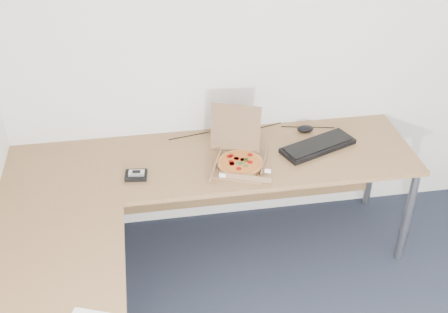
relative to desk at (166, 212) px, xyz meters
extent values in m
cube|color=olive|center=(0.32, 0.43, 0.01)|extent=(2.50, 0.70, 0.03)
cylinder|color=gray|center=(1.52, 0.73, -0.35)|extent=(0.05, 0.05, 0.70)
cube|color=#8D6847|center=(0.47, 0.32, 0.03)|extent=(0.31, 0.31, 0.01)
cube|color=#8D6847|center=(0.47, 0.49, 0.19)|extent=(0.31, 0.06, 0.30)
cylinder|color=#D68945|center=(0.47, 0.32, 0.05)|extent=(0.28, 0.28, 0.02)
cylinder|color=#AA1B02|center=(0.47, 0.32, 0.06)|extent=(0.24, 0.24, 0.00)
cylinder|color=white|center=(0.46, 0.65, 0.09)|extent=(0.07, 0.07, 0.13)
cube|color=black|center=(0.99, 0.44, 0.04)|extent=(0.51, 0.34, 0.03)
ellipsoid|color=black|center=(0.97, 0.64, 0.05)|extent=(0.13, 0.11, 0.04)
cube|color=black|center=(-0.15, 0.31, 0.04)|extent=(0.14, 0.12, 0.02)
cube|color=#B2B5BA|center=(-0.14, 0.31, 0.06)|extent=(0.10, 0.06, 0.02)
ellipsoid|color=black|center=(0.57, 0.71, 0.07)|extent=(0.09, 0.09, 0.07)
camera|label=1|loc=(-0.08, -2.47, 2.02)|focal=46.34mm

